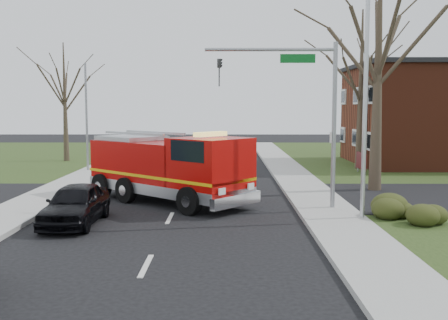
{
  "coord_description": "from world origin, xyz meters",
  "views": [
    {
      "loc": [
        2.14,
        -19.62,
        4.26
      ],
      "look_at": [
        2.06,
        2.34,
        2.0
      ],
      "focal_mm": 42.0,
      "sensor_mm": 36.0,
      "label": 1
    }
  ],
  "objects": [
    {
      "name": "ground",
      "position": [
        0.0,
        0.0,
        0.0
      ],
      "size": [
        120.0,
        120.0,
        0.0
      ],
      "primitive_type": "plane",
      "color": "black",
      "rests_on": "ground"
    },
    {
      "name": "fire_engine",
      "position": [
        -0.36,
        3.33,
        1.46
      ],
      "size": [
        7.77,
        7.35,
        3.22
      ],
      "rotation": [
        0.0,
        0.0,
        0.84
      ],
      "color": "#AC0A07",
      "rests_on": "ground"
    },
    {
      "name": "parked_car_maroon",
      "position": [
        -3.3,
        -1.0,
        0.74
      ],
      "size": [
        1.84,
        4.4,
        1.49
      ],
      "primitive_type": "imported",
      "rotation": [
        0.0,
        0.0,
        -0.02
      ],
      "color": "black",
      "rests_on": "ground"
    },
    {
      "name": "bare_tree_left",
      "position": [
        -10.0,
        20.0,
        5.56
      ],
      "size": [
        4.5,
        4.5,
        9.0
      ],
      "color": "#352B1F",
      "rests_on": "ground"
    },
    {
      "name": "sidewalk_left",
      "position": [
        -6.2,
        0.0,
        0.07
      ],
      "size": [
        2.4,
        80.0,
        0.15
      ],
      "primitive_type": "cube",
      "color": "gray",
      "rests_on": "ground"
    },
    {
      "name": "bare_tree_near",
      "position": [
        9.5,
        6.0,
        7.41
      ],
      "size": [
        6.0,
        6.0,
        12.0
      ],
      "color": "#352B1F",
      "rests_on": "ground"
    },
    {
      "name": "utility_pole_far",
      "position": [
        -6.8,
        14.0,
        3.5
      ],
      "size": [
        0.14,
        0.14,
        7.0
      ],
      "primitive_type": "cylinder",
      "color": "gray",
      "rests_on": "ground"
    },
    {
      "name": "hedge_corner",
      "position": [
        9.0,
        -1.0,
        0.58
      ],
      "size": [
        2.8,
        2.0,
        0.9
      ],
      "primitive_type": "ellipsoid",
      "color": "#283412",
      "rests_on": "lawn_right"
    },
    {
      "name": "streetlight_pole",
      "position": [
        7.14,
        -0.5,
        4.55
      ],
      "size": [
        1.48,
        0.16,
        8.4
      ],
      "color": "#B7BABF",
      "rests_on": "ground"
    },
    {
      "name": "bare_tree_far",
      "position": [
        11.0,
        15.0,
        6.49
      ],
      "size": [
        5.25,
        5.25,
        10.5
      ],
      "color": "#352B1F",
      "rests_on": "ground"
    },
    {
      "name": "health_center_sign",
      "position": [
        10.5,
        12.5,
        0.88
      ],
      "size": [
        0.12,
        2.0,
        1.4
      ],
      "color": "#4E1216",
      "rests_on": "ground"
    },
    {
      "name": "traffic_signal_mast",
      "position": [
        5.21,
        1.5,
        4.71
      ],
      "size": [
        5.29,
        0.18,
        6.8
      ],
      "color": "gray",
      "rests_on": "ground"
    },
    {
      "name": "sidewalk_right",
      "position": [
        6.2,
        0.0,
        0.07
      ],
      "size": [
        2.4,
        80.0,
        0.15
      ],
      "primitive_type": "cube",
      "color": "gray",
      "rests_on": "ground"
    }
  ]
}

